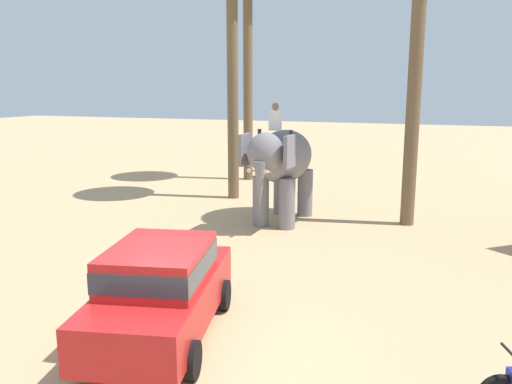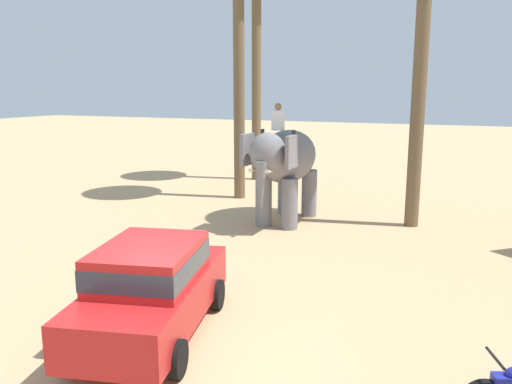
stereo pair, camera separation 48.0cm
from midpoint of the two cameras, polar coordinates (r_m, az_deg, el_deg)
ground_plane at (r=9.39m, az=-10.36°, el=-16.28°), size 120.00×120.00×0.00m
car_sedan_foreground at (r=9.36m, az=-11.81°, el=-10.19°), size 2.62×4.38×1.70m
elephant_with_mahout at (r=16.80m, az=1.99°, el=3.29°), size 1.69×3.89×3.88m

